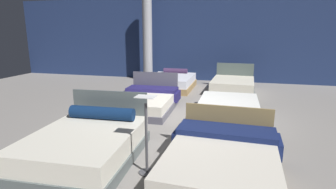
% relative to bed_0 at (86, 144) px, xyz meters
% --- Properties ---
extents(ground_plane, '(18.00, 18.00, 0.02)m').
position_rel_bed_0_xyz_m(ground_plane, '(1.11, 2.51, -0.27)').
color(ground_plane, gray).
extents(showroom_back_wall, '(18.00, 0.06, 3.50)m').
position_rel_bed_0_xyz_m(showroom_back_wall, '(1.11, 7.89, 1.49)').
color(showroom_back_wall, navy).
rests_on(showroom_back_wall, ground_plane).
extents(bed_0, '(1.70, 2.18, 0.94)m').
position_rel_bed_0_xyz_m(bed_0, '(0.00, 0.00, 0.00)').
color(bed_0, '#505A5A').
rests_on(bed_0, ground_plane).
extents(bed_1, '(1.71, 2.10, 0.82)m').
position_rel_bed_0_xyz_m(bed_1, '(2.18, -0.06, -0.02)').
color(bed_1, olive).
rests_on(bed_1, ground_plane).
extents(bed_2, '(1.59, 2.12, 0.88)m').
position_rel_bed_0_xyz_m(bed_2, '(0.01, 2.99, -0.04)').
color(bed_2, '#4F4D5B').
rests_on(bed_2, ground_plane).
extents(bed_3, '(1.48, 2.15, 0.40)m').
position_rel_bed_0_xyz_m(bed_3, '(2.18, 2.86, -0.06)').
color(bed_3, '#504F5D').
rests_on(bed_3, ground_plane).
extents(bed_4, '(1.60, 2.12, 0.66)m').
position_rel_bed_0_xyz_m(bed_4, '(0.01, 5.82, -0.02)').
color(bed_4, olive).
rests_on(bed_4, ground_plane).
extents(bed_5, '(1.53, 2.01, 0.90)m').
position_rel_bed_0_xyz_m(bed_5, '(2.23, 5.81, -0.03)').
color(bed_5, '#4C5A56').
rests_on(bed_5, ground_plane).
extents(price_sign, '(0.28, 0.24, 1.17)m').
position_rel_bed_0_xyz_m(price_sign, '(1.11, -0.19, 0.20)').
color(price_sign, '#3F3F44').
rests_on(price_sign, ground_plane).
extents(support_pillar, '(0.39, 0.39, 3.50)m').
position_rel_bed_0_xyz_m(support_pillar, '(-1.34, 7.19, 1.49)').
color(support_pillar, '#99999E').
rests_on(support_pillar, ground_plane).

